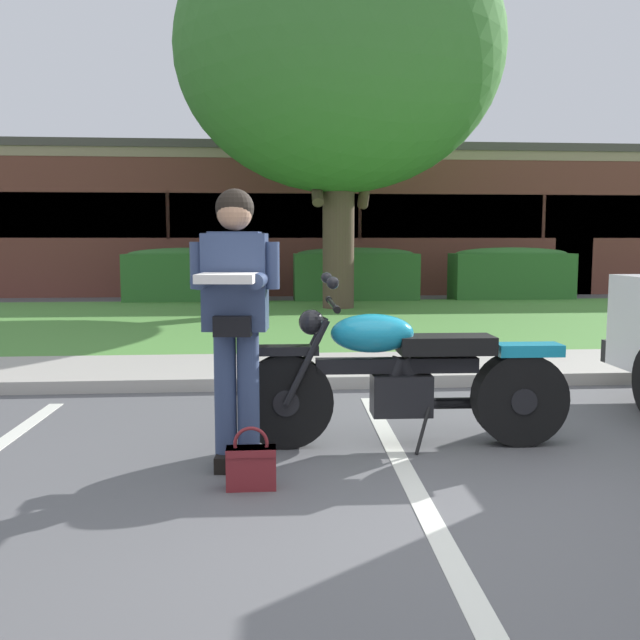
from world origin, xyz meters
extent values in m
plane|color=#565659|center=(0.00, 0.00, 0.00)|extent=(140.00, 140.00, 0.00)
cube|color=#ADA89E|center=(0.00, 2.89, 0.06)|extent=(60.00, 0.20, 0.12)
cube|color=#ADA89E|center=(0.00, 3.74, 0.04)|extent=(60.00, 1.50, 0.08)
cube|color=#518E3D|center=(0.00, 8.24, 0.03)|extent=(60.00, 7.51, 0.06)
cube|color=silver|center=(-0.03, 0.20, 0.00)|extent=(0.25, 4.40, 0.01)
cylinder|color=black|center=(-0.73, 0.97, 0.32)|extent=(0.64, 0.12, 0.64)
cylinder|color=black|center=(-0.73, 0.97, 0.32)|extent=(0.18, 0.12, 0.18)
cylinder|color=black|center=(0.87, 0.93, 0.32)|extent=(0.64, 0.20, 0.64)
cylinder|color=black|center=(0.87, 0.93, 0.32)|extent=(0.18, 0.20, 0.18)
cube|color=black|center=(-0.73, 0.97, 0.67)|extent=(0.44, 0.15, 0.06)
cube|color=teal|center=(0.92, 0.93, 0.66)|extent=(0.44, 0.21, 0.08)
cylinder|color=black|center=(-0.59, 0.89, 0.60)|extent=(0.31, 0.05, 0.58)
cylinder|color=black|center=(-0.59, 1.05, 0.60)|extent=(0.31, 0.05, 0.58)
sphere|color=black|center=(-0.56, 0.97, 0.86)|extent=(0.17, 0.17, 0.17)
cylinder|color=black|center=(-0.42, 0.96, 0.98)|extent=(0.05, 0.72, 0.03)
cylinder|color=black|center=(-0.42, 0.60, 0.98)|extent=(0.05, 0.10, 0.04)
cylinder|color=black|center=(-0.41, 1.32, 0.98)|extent=(0.05, 0.10, 0.04)
sphere|color=black|center=(-0.44, 0.66, 1.14)|extent=(0.08, 0.08, 0.08)
sphere|color=black|center=(-0.43, 1.26, 1.14)|extent=(0.08, 0.08, 0.08)
cube|color=black|center=(0.02, 0.95, 0.56)|extent=(1.10, 0.13, 0.10)
ellipsoid|color=teal|center=(-0.15, 0.96, 0.78)|extent=(0.57, 0.33, 0.26)
cube|color=black|center=(0.35, 0.94, 0.70)|extent=(0.65, 0.30, 0.12)
cube|color=black|center=(0.05, 0.95, 0.36)|extent=(0.41, 0.25, 0.28)
cylinder|color=black|center=(0.02, 0.95, 0.52)|extent=(0.18, 0.12, 0.21)
cylinder|color=black|center=(0.09, 0.95, 0.52)|extent=(0.18, 0.12, 0.21)
cylinder|color=black|center=(0.43, 1.08, 0.26)|extent=(0.60, 0.09, 0.08)
cylinder|color=black|center=(0.63, 1.08, 0.26)|extent=(0.60, 0.09, 0.08)
cylinder|color=black|center=(0.17, 0.79, 0.15)|extent=(0.12, 0.12, 0.30)
cube|color=black|center=(-0.97, 0.55, 0.05)|extent=(0.13, 0.25, 0.10)
cube|color=black|center=(-1.11, 0.56, 0.05)|extent=(0.13, 0.25, 0.10)
cylinder|color=navy|center=(-0.97, 0.57, 0.43)|extent=(0.14, 0.14, 0.86)
cylinder|color=navy|center=(-1.11, 0.58, 0.43)|extent=(0.14, 0.14, 0.86)
cube|color=navy|center=(-1.04, 0.58, 1.15)|extent=(0.40, 0.26, 0.58)
cube|color=navy|center=(-1.04, 0.58, 1.42)|extent=(0.32, 0.23, 0.06)
sphere|color=#A87A5B|center=(-1.04, 0.58, 1.56)|extent=(0.21, 0.21, 0.21)
sphere|color=black|center=(-1.04, 0.59, 1.59)|extent=(0.23, 0.23, 0.23)
cube|color=black|center=(-1.05, 0.45, 0.90)|extent=(0.23, 0.12, 0.12)
cylinder|color=navy|center=(-0.90, 0.40, 1.17)|extent=(0.13, 0.35, 0.09)
cylinder|color=navy|center=(-1.21, 0.43, 1.17)|extent=(0.13, 0.35, 0.09)
cylinder|color=navy|center=(-0.82, 0.53, 1.25)|extent=(0.10, 0.10, 0.28)
cylinder|color=navy|center=(-1.26, 0.58, 1.25)|extent=(0.10, 0.10, 0.28)
cube|color=white|center=(-1.07, 0.28, 1.19)|extent=(0.35, 0.35, 0.05)
cube|color=maroon|center=(-0.95, 0.20, 0.12)|extent=(0.28, 0.12, 0.24)
cube|color=maroon|center=(-0.95, 0.20, 0.22)|extent=(0.28, 0.13, 0.04)
torus|color=maroon|center=(-0.95, 0.20, 0.26)|extent=(0.20, 0.02, 0.20)
cylinder|color=brown|center=(0.60, 10.21, 1.32)|extent=(0.63, 0.63, 2.64)
ellipsoid|color=#3D7A33|center=(0.60, 10.21, 5.00)|extent=(6.30, 6.30, 5.35)
cylinder|color=brown|center=(1.16, 10.21, 2.67)|extent=(0.22, 1.27, 1.28)
cylinder|color=brown|center=(0.17, 10.21, 2.54)|extent=(0.22, 1.03, 1.02)
cube|color=#336B2D|center=(-2.43, 12.19, 0.55)|extent=(3.08, 0.90, 1.10)
ellipsoid|color=#336B2D|center=(-2.43, 12.19, 1.10)|extent=(2.92, 0.84, 0.28)
cube|color=#336B2D|center=(1.21, 12.19, 0.55)|extent=(2.81, 0.90, 1.10)
ellipsoid|color=#336B2D|center=(1.21, 12.19, 1.10)|extent=(2.67, 0.84, 0.28)
cube|color=#336B2D|center=(4.86, 12.19, 0.55)|extent=(2.79, 0.90, 1.10)
ellipsoid|color=#336B2D|center=(4.86, 12.19, 1.10)|extent=(2.65, 0.84, 0.28)
cube|color=brown|center=(1.54, 18.22, 1.83)|extent=(27.97, 8.61, 3.66)
cube|color=#998466|center=(1.54, 13.95, 3.54)|extent=(27.97, 0.10, 0.24)
cube|color=#4C4742|center=(1.54, 18.22, 3.76)|extent=(28.25, 8.69, 0.20)
cube|color=#1E282D|center=(1.54, 13.94, 2.01)|extent=(23.78, 0.06, 1.10)
cube|color=brown|center=(-3.22, 13.93, 2.01)|extent=(0.08, 0.04, 1.20)
cube|color=brown|center=(1.54, 13.93, 2.01)|extent=(0.08, 0.04, 1.20)
cube|color=brown|center=(6.29, 13.93, 2.01)|extent=(0.08, 0.04, 1.20)
cube|color=#473323|center=(7.13, 13.95, 1.05)|extent=(1.00, 0.08, 2.10)
camera|label=1|loc=(-0.87, -3.64, 1.40)|focal=39.23mm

